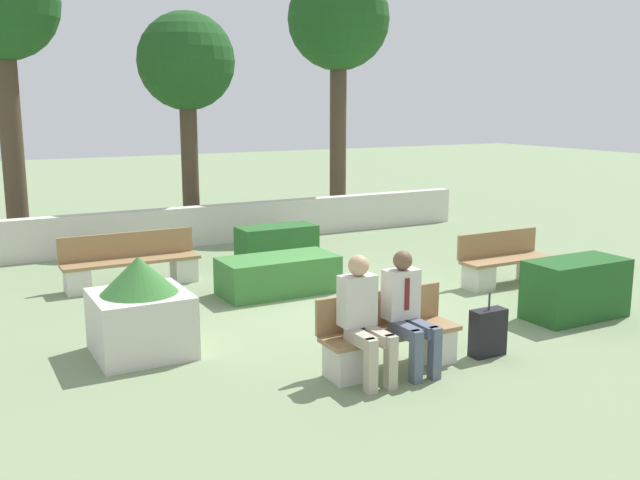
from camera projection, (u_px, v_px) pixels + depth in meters
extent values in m
plane|color=gray|center=(353.00, 305.00, 10.26)|extent=(60.00, 60.00, 0.00)
cube|color=beige|center=(222.00, 224.00, 14.77)|extent=(11.62, 0.30, 0.79)
cube|color=#937047|center=(392.00, 334.00, 7.74)|extent=(1.61, 0.44, 0.05)
cube|color=#937047|center=(380.00, 308.00, 7.90)|extent=(1.61, 0.04, 0.40)
cube|color=beige|center=(346.00, 361.00, 7.51)|extent=(0.36, 0.40, 0.38)
cube|color=beige|center=(433.00, 344.00, 8.05)|extent=(0.36, 0.40, 0.38)
cube|color=#937047|center=(132.00, 261.00, 11.23)|extent=(2.14, 0.44, 0.05)
cube|color=#937047|center=(127.00, 245.00, 11.40)|extent=(2.14, 0.04, 0.40)
cube|color=beige|center=(77.00, 281.00, 10.88)|extent=(0.36, 0.40, 0.38)
cube|color=beige|center=(184.00, 269.00, 11.67)|extent=(0.36, 0.40, 0.38)
cube|color=#937047|center=(507.00, 260.00, 11.34)|extent=(1.62, 0.44, 0.05)
cube|color=#937047|center=(497.00, 243.00, 11.50)|extent=(1.62, 0.04, 0.40)
cube|color=beige|center=(479.00, 277.00, 11.11)|extent=(0.36, 0.40, 0.38)
cube|color=beige|center=(533.00, 269.00, 11.65)|extent=(0.36, 0.40, 0.38)
cube|color=#515B70|center=(405.00, 331.00, 7.55)|extent=(0.14, 0.46, 0.13)
cube|color=#515B70|center=(421.00, 328.00, 7.65)|extent=(0.14, 0.46, 0.13)
cube|color=#515B70|center=(416.00, 357.00, 7.39)|extent=(0.11, 0.11, 0.56)
cube|color=#515B70|center=(435.00, 353.00, 7.50)|extent=(0.11, 0.11, 0.56)
cube|color=beige|center=(401.00, 294.00, 7.74)|extent=(0.38, 0.22, 0.54)
sphere|color=brown|center=(403.00, 260.00, 7.65)|extent=(0.21, 0.21, 0.21)
cube|color=maroon|center=(407.00, 294.00, 7.64)|extent=(0.06, 0.01, 0.35)
cube|color=#B2A893|center=(361.00, 339.00, 7.29)|extent=(0.14, 0.46, 0.13)
cube|color=#B2A893|center=(377.00, 336.00, 7.39)|extent=(0.14, 0.46, 0.13)
cube|color=#B2A893|center=(371.00, 366.00, 7.13)|extent=(0.11, 0.11, 0.56)
cube|color=#B2A893|center=(391.00, 362.00, 7.24)|extent=(0.11, 0.11, 0.56)
cube|color=beige|center=(357.00, 300.00, 7.48)|extent=(0.38, 0.22, 0.54)
sphere|color=tan|center=(359.00, 265.00, 7.39)|extent=(0.22, 0.22, 0.22)
cube|color=#235623|center=(576.00, 289.00, 9.63)|extent=(1.41, 0.69, 0.80)
cube|color=#3D7A38|center=(278.00, 275.00, 10.88)|extent=(1.78, 0.87, 0.57)
cube|color=#286028|center=(277.00, 244.00, 12.92)|extent=(1.42, 0.64, 0.68)
cube|color=beige|center=(141.00, 323.00, 8.24)|extent=(1.06, 1.06, 0.73)
cone|color=#387533|center=(139.00, 275.00, 8.13)|extent=(0.89, 0.89, 0.43)
cube|color=black|center=(488.00, 333.00, 8.19)|extent=(0.43, 0.19, 0.55)
cylinder|color=#333338|center=(489.00, 301.00, 8.12)|extent=(0.02, 0.02, 0.20)
cylinder|color=#473828|center=(12.00, 144.00, 13.91)|extent=(0.42, 0.42, 4.14)
sphere|color=#1E4C1E|center=(0.00, 1.00, 13.40)|extent=(2.20, 2.20, 2.20)
cylinder|color=#473828|center=(190.00, 163.00, 15.38)|extent=(0.36, 0.36, 3.16)
sphere|color=#1E4C1E|center=(186.00, 61.00, 14.97)|extent=(2.05, 2.05, 2.05)
cylinder|color=#473828|center=(338.00, 136.00, 17.18)|extent=(0.40, 0.40, 4.14)
sphere|color=#1E4C1E|center=(339.00, 18.00, 16.66)|extent=(2.40, 2.40, 2.40)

